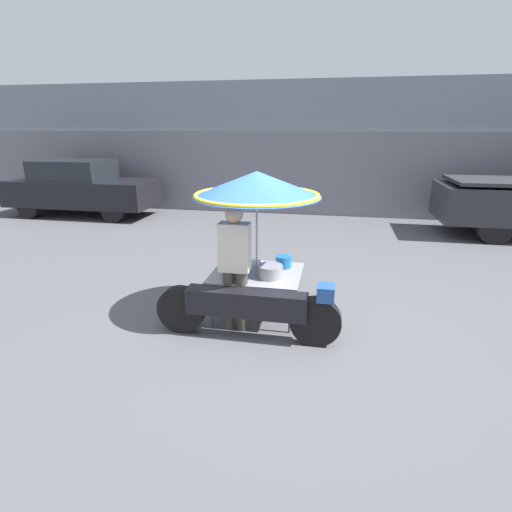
{
  "coord_description": "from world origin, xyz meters",
  "views": [
    {
      "loc": [
        0.66,
        -4.7,
        2.52
      ],
      "look_at": [
        -0.32,
        0.26,
        0.88
      ],
      "focal_mm": 28.0,
      "sensor_mm": 36.0,
      "label": 1
    }
  ],
  "objects_px": {
    "vendor_person": "(235,262)",
    "potted_plant": "(33,194)",
    "parked_car": "(81,188)",
    "vendor_motorcycle_cart": "(255,214)"
  },
  "relations": [
    {
      "from": "parked_car",
      "to": "vendor_motorcycle_cart",
      "type": "bearing_deg",
      "value": -41.48
    },
    {
      "from": "vendor_person",
      "to": "potted_plant",
      "type": "distance_m",
      "value": 10.64
    },
    {
      "from": "vendor_person",
      "to": "parked_car",
      "type": "relative_size",
      "value": 0.38
    },
    {
      "from": "vendor_person",
      "to": "potted_plant",
      "type": "relative_size",
      "value": 1.95
    },
    {
      "from": "vendor_motorcycle_cart",
      "to": "vendor_person",
      "type": "height_order",
      "value": "vendor_motorcycle_cart"
    },
    {
      "from": "parked_car",
      "to": "potted_plant",
      "type": "height_order",
      "value": "parked_car"
    },
    {
      "from": "vendor_person",
      "to": "parked_car",
      "type": "bearing_deg",
      "value": 135.88
    },
    {
      "from": "vendor_person",
      "to": "vendor_motorcycle_cart",
      "type": "bearing_deg",
      "value": 61.73
    },
    {
      "from": "vendor_person",
      "to": "parked_car",
      "type": "xyz_separation_m",
      "value": [
        -6.16,
        5.98,
        -0.1
      ]
    },
    {
      "from": "vendor_person",
      "to": "potted_plant",
      "type": "bearing_deg",
      "value": 141.61
    }
  ]
}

